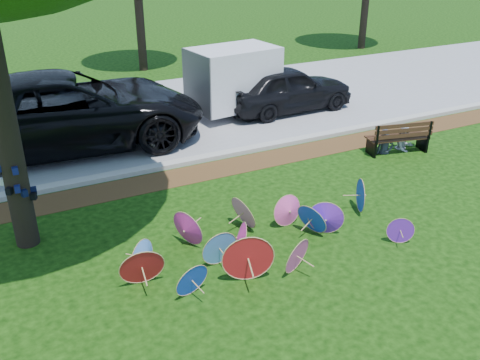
% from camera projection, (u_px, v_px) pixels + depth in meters
% --- Properties ---
extents(ground, '(90.00, 90.00, 0.00)m').
position_uv_depth(ground, '(265.00, 273.00, 9.59)').
color(ground, black).
rests_on(ground, ground).
extents(mulch_strip, '(90.00, 1.00, 0.01)m').
position_uv_depth(mulch_strip, '(177.00, 178.00, 13.22)').
color(mulch_strip, '#472D16').
rests_on(mulch_strip, ground).
extents(curb, '(90.00, 0.30, 0.12)m').
position_uv_depth(curb, '(167.00, 165.00, 13.76)').
color(curb, '#B7B5AD').
rests_on(curb, ground).
extents(street, '(90.00, 8.00, 0.01)m').
position_uv_depth(street, '(123.00, 120.00, 17.13)').
color(street, gray).
rests_on(street, ground).
extents(parasol_pile, '(5.70, 2.45, 0.94)m').
position_uv_depth(parasol_pile, '(254.00, 236.00, 10.04)').
color(parasol_pile, red).
rests_on(parasol_pile, ground).
extents(black_van, '(7.75, 3.99, 2.09)m').
position_uv_depth(black_van, '(67.00, 111.00, 14.64)').
color(black_van, black).
rests_on(black_van, ground).
extents(dark_pickup, '(4.47, 1.88, 1.51)m').
position_uv_depth(dark_pickup, '(287.00, 89.00, 17.67)').
color(dark_pickup, black).
rests_on(dark_pickup, ground).
extents(cargo_trailer, '(2.88, 2.02, 2.48)m').
position_uv_depth(cargo_trailer, '(234.00, 77.00, 17.10)').
color(cargo_trailer, white).
rests_on(cargo_trailer, ground).
extents(park_bench, '(1.84, 1.03, 0.90)m').
position_uv_depth(park_bench, '(397.00, 136.00, 14.55)').
color(park_bench, black).
rests_on(park_bench, ground).
extents(person_left, '(0.57, 0.47, 1.33)m').
position_uv_depth(person_left, '(387.00, 130.00, 14.35)').
color(person_left, '#353A48').
rests_on(person_left, ground).
extents(person_right, '(0.67, 0.54, 1.29)m').
position_uv_depth(person_right, '(407.00, 127.00, 14.65)').
color(person_right, silver).
rests_on(person_right, ground).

